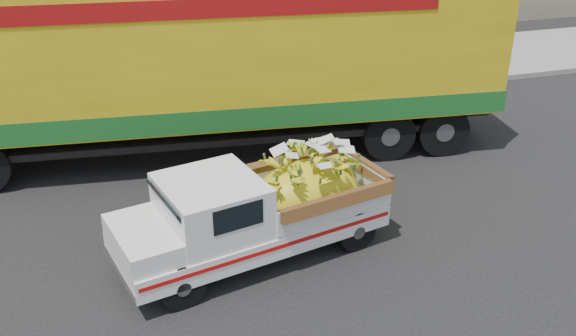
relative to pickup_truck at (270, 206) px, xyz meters
name	(u,v)px	position (x,y,z in m)	size (l,w,h in m)	color
ground	(176,257)	(-1.52, 0.23, -0.80)	(100.00, 100.00, 0.00)	black
curb	(137,116)	(-1.52, 6.47, -0.73)	(60.00, 0.25, 0.15)	gray
sidewalk	(130,90)	(-1.52, 8.57, -0.73)	(60.00, 4.00, 0.14)	gray
pickup_truck	(270,206)	(0.00, 0.00, 0.00)	(4.49, 2.44, 1.49)	black
semi_trailer	(214,56)	(-0.02, 4.02, 1.32)	(12.04, 3.87, 3.80)	black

